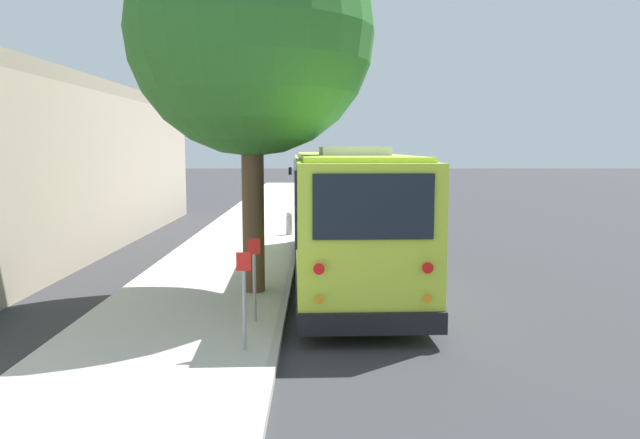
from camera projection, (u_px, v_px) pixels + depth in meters
ground_plane at (373, 292)px, 13.97m from camera, size 160.00×160.00×0.00m
sidewalk_slab at (204, 289)px, 13.94m from camera, size 80.00×3.59×0.15m
curb_strip at (288, 289)px, 13.95m from camera, size 80.00×0.14×0.15m
shuttle_bus at (345, 210)px, 15.07m from camera, size 10.86×3.01×3.24m
parked_sedan_tan at (326, 206)px, 27.53m from camera, size 4.30×1.80×1.33m
parked_sedan_maroon at (327, 196)px, 33.64m from camera, size 4.27×1.90×1.29m
parked_sedan_white at (325, 188)px, 39.39m from camera, size 4.67×2.04×1.33m
parked_sedan_silver at (323, 182)px, 45.93m from camera, size 4.35×1.88×1.33m
street_tree at (251, 16)px, 12.92m from camera, size 5.11×5.11×8.76m
sign_post_near at (244, 300)px, 9.46m from camera, size 0.06×0.22×1.51m
sign_post_far at (254, 279)px, 11.03m from camera, size 0.06×0.22×1.49m
fire_hydrant at (289, 223)px, 22.00m from camera, size 0.22×0.22×0.81m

